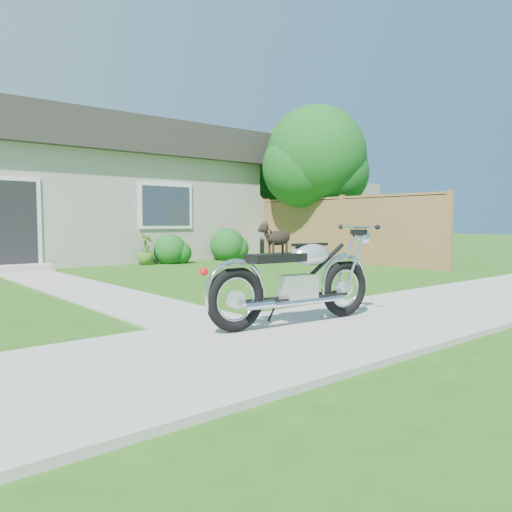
{
  "coord_description": "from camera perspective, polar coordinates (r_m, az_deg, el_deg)",
  "views": [
    {
      "loc": [
        -4.58,
        -3.56,
        1.16
      ],
      "look_at": [
        -0.8,
        1.0,
        0.75
      ],
      "focal_mm": 35.0,
      "sensor_mm": 36.0,
      "label": 1
    }
  ],
  "objects": [
    {
      "name": "tree_far",
      "position": [
        18.8,
        5.3,
        9.98
      ],
      "size": [
        3.18,
        3.18,
        4.88
      ],
      "color": "#3D2B1C",
      "rests_on": "ground"
    },
    {
      "name": "house",
      "position": [
        16.24,
        -23.42,
        7.18
      ],
      "size": [
        12.6,
        7.03,
        4.5
      ],
      "color": "#ADA99C",
      "rests_on": "ground"
    },
    {
      "name": "sidewalk",
      "position": [
        5.91,
        12.37,
        -7.25
      ],
      "size": [
        24.0,
        2.2,
        0.04
      ],
      "primitive_type": "cube",
      "color": "#9E9B93",
      "rests_on": "ground"
    },
    {
      "name": "tree_near",
      "position": [
        15.68,
        7.42,
        10.73
      ],
      "size": [
        3.06,
        3.06,
        4.7
      ],
      "color": "#3D2B1C",
      "rests_on": "ground"
    },
    {
      "name": "potted_plant_right",
      "position": [
        13.62,
        -12.52,
        0.8
      ],
      "size": [
        0.67,
        0.67,
        0.85
      ],
      "primitive_type": "imported",
      "rotation": [
        0.0,
        0.0,
        0.72
      ],
      "color": "#396F1E",
      "rests_on": "ground"
    },
    {
      "name": "shrub_row",
      "position": [
        12.74,
        -21.04,
        0.39
      ],
      "size": [
        10.62,
        1.05,
        1.05
      ],
      "color": "#155018",
      "rests_on": "ground"
    },
    {
      "name": "walkway",
      "position": [
        9.17,
        -19.74,
        -3.44
      ],
      "size": [
        1.2,
        8.0,
        0.03
      ],
      "primitive_type": "cube",
      "color": "#9E9B93",
      "rests_on": "ground"
    },
    {
      "name": "fence",
      "position": [
        14.32,
        9.8,
        3.05
      ],
      "size": [
        0.12,
        6.62,
        1.9
      ],
      "color": "#A16848",
      "rests_on": "ground"
    },
    {
      "name": "motorcycle_with_dog",
      "position": [
        5.5,
        4.81,
        -2.58
      ],
      "size": [
        2.22,
        0.6,
        1.1
      ],
      "rotation": [
        0.0,
        0.0,
        -0.11
      ],
      "color": "black",
      "rests_on": "sidewalk"
    },
    {
      "name": "ground",
      "position": [
        5.92,
        12.37,
        -7.44
      ],
      "size": [
        80.0,
        80.0,
        0.0
      ],
      "primitive_type": "plane",
      "color": "#235114",
      "rests_on": "ground"
    }
  ]
}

